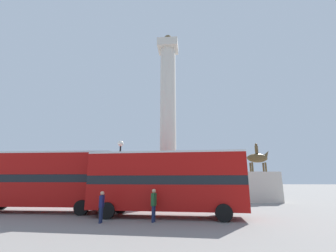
{
  "coord_description": "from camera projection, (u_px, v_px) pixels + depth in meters",
  "views": [
    {
      "loc": [
        1.95,
        -22.21,
        2.36
      ],
      "look_at": [
        0.0,
        0.0,
        7.68
      ],
      "focal_mm": 24.0,
      "sensor_mm": 36.0,
      "label": 1
    }
  ],
  "objects": [
    {
      "name": "ground_plane",
      "position": [
        168.0,
        205.0,
        21.14
      ],
      "size": [
        200.0,
        200.0,
        0.0
      ],
      "primitive_type": "plane",
      "color": "gray"
    },
    {
      "name": "monument_column",
      "position": [
        168.0,
        151.0,
        22.33
      ],
      "size": [
        5.96,
        5.96,
        18.2
      ],
      "color": "beige",
      "rests_on": "ground_plane"
    },
    {
      "name": "bus_a",
      "position": [
        42.0,
        179.0,
        17.16
      ],
      "size": [
        11.22,
        2.91,
        4.38
      ],
      "rotation": [
        0.0,
        0.0,
        0.01
      ],
      "color": "#A80F0C",
      "rests_on": "ground_plane"
    },
    {
      "name": "bus_b",
      "position": [
        166.0,
        181.0,
        14.92
      ],
      "size": [
        10.14,
        3.17,
        4.13
      ],
      "rotation": [
        0.0,
        0.0,
        -0.05
      ],
      "color": "#A80F0C",
      "rests_on": "ground_plane"
    },
    {
      "name": "equestrian_statue",
      "position": [
        260.0,
        184.0,
        24.56
      ],
      "size": [
        4.04,
        3.14,
        6.39
      ],
      "rotation": [
        0.0,
        0.0,
        0.14
      ],
      "color": "beige",
      "rests_on": "ground_plane"
    },
    {
      "name": "street_lamp",
      "position": [
        120.0,
        164.0,
        19.54
      ],
      "size": [
        0.51,
        0.51,
        5.73
      ],
      "color": "black",
      "rests_on": "ground_plane"
    },
    {
      "name": "pedestrian_near_lamp",
      "position": [
        102.0,
        205.0,
        12.69
      ],
      "size": [
        0.22,
        0.46,
        1.71
      ],
      "rotation": [
        0.0,
        0.0,
        4.79
      ],
      "color": "#192347",
      "rests_on": "ground_plane"
    },
    {
      "name": "pedestrian_by_plinth",
      "position": [
        154.0,
        203.0,
        12.97
      ],
      "size": [
        0.27,
        0.51,
        1.82
      ],
      "rotation": [
        0.0,
        0.0,
        1.39
      ],
      "color": "#192347",
      "rests_on": "ground_plane"
    }
  ]
}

